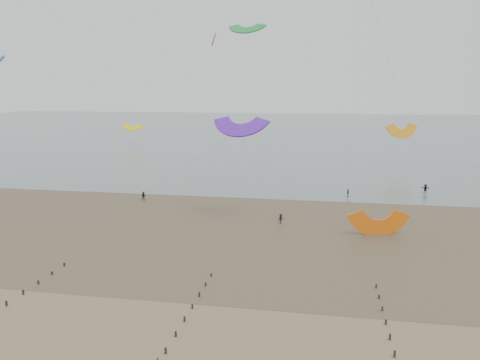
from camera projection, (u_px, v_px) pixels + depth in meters
name	position (u px, v px, depth m)	size (l,w,h in m)	color
ground	(137.00, 326.00, 41.80)	(500.00, 500.00, 0.00)	brown
sea_and_shore	(195.00, 219.00, 75.72)	(500.00, 665.00, 0.03)	#475654
kitesurfers	(350.00, 198.00, 86.69)	(141.97, 27.39, 1.85)	black
grounded_kite	(378.00, 235.00, 67.71)	(7.49, 3.92, 5.71)	orange
kites_airborne	(235.00, 82.00, 119.75)	(226.15, 121.25, 42.77)	blue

